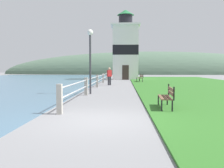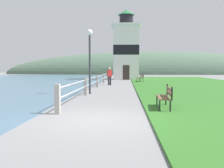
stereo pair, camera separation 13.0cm
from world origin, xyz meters
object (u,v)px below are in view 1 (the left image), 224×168
object	(u,v)px
lighthouse	(125,49)
person_strolling	(109,76)
park_bench_midway	(140,77)
lamp_post	(90,49)
park_bench_near	(167,96)

from	to	relation	value
lighthouse	person_strolling	distance (m)	13.04
park_bench_midway	lamp_post	world-z (taller)	lamp_post
park_bench_midway	person_strolling	xyz separation A→B (m)	(-3.22, -5.31, 0.36)
lighthouse	lamp_post	distance (m)	20.59
park_bench_near	lamp_post	bearing A→B (deg)	-52.73
park_bench_midway	lighthouse	distance (m)	8.27
park_bench_near	person_strolling	world-z (taller)	person_strolling
lighthouse	lamp_post	bearing A→B (deg)	-96.36
park_bench_near	lighthouse	xyz separation A→B (m)	(-1.48, 26.04, 3.76)
park_bench_midway	lamp_post	size ratio (longest dim) A/B	0.46
lamp_post	lighthouse	bearing A→B (deg)	83.64
park_bench_midway	park_bench_near	bearing A→B (deg)	82.35
lighthouse	lamp_post	world-z (taller)	lighthouse
park_bench_midway	person_strolling	world-z (taller)	person_strolling
lighthouse	lamp_post	xyz separation A→B (m)	(-2.27, -20.41, -1.56)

